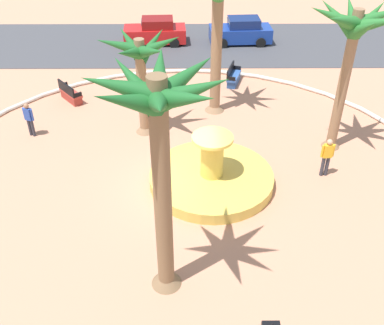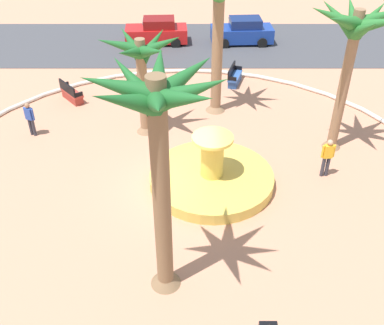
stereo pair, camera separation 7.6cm
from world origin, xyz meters
TOP-DOWN VIEW (x-y plane):
  - ground_plane at (0.00, 0.00)m, footprint 80.00×80.00m
  - plaza_curb at (0.00, 0.00)m, footprint 21.20×21.20m
  - street_asphalt at (0.00, 15.00)m, footprint 48.00×8.00m
  - fountain at (1.07, 0.03)m, footprint 4.78×4.78m
  - palm_tree_near_fountain at (-1.79, 3.89)m, footprint 3.56×3.30m
  - palm_tree_by_curb at (-0.46, -4.84)m, footprint 3.39×3.39m
  - palm_tree_mid_plaza at (1.48, 5.91)m, footprint 3.21×3.12m
  - palm_tree_far_side at (6.39, 2.63)m, footprint 3.68×3.50m
  - bench_east at (-5.85, 6.97)m, footprint 1.41×1.55m
  - bench_west at (2.64, 8.98)m, footprint 0.94×1.68m
  - person_cyclist_photo at (5.55, 0.53)m, footprint 0.53×0.24m
  - person_pedestrian_stroll at (-6.87, 3.60)m, footprint 0.49×0.32m
  - parked_car_leftmost at (-1.99, 15.11)m, footprint 4.09×2.10m
  - parked_car_second at (3.61, 15.13)m, footprint 4.09×2.09m

SIDE VIEW (x-z plane):
  - ground_plane at x=0.00m, z-range 0.00..0.00m
  - street_asphalt at x=0.00m, z-range 0.00..0.03m
  - plaza_curb at x=0.00m, z-range 0.00..0.20m
  - fountain at x=1.07m, z-range -0.76..1.37m
  - bench_east at x=-5.85m, z-range -0.15..0.85m
  - bench_west at x=2.64m, z-range -0.15..0.85m
  - parked_car_leftmost at x=-1.99m, z-range -0.05..1.61m
  - parked_car_second at x=3.61m, z-range -0.05..1.61m
  - person_pedestrian_stroll at x=-6.87m, z-range 0.09..1.70m
  - person_cyclist_photo at x=5.55m, z-range 0.10..1.77m
  - palm_tree_near_fountain at x=-1.79m, z-range 1.09..5.73m
  - palm_tree_mid_plaza at x=1.48m, z-range 1.50..7.98m
  - palm_tree_far_side at x=6.39m, z-range 1.73..7.93m
  - palm_tree_by_curb at x=-0.46m, z-range 1.76..8.74m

